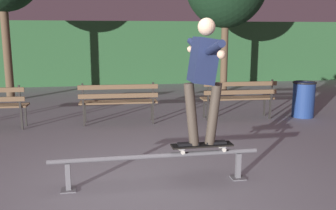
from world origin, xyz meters
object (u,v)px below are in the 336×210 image
object	(u,v)px
skateboard	(202,145)
park_bench_right_center	(238,95)
trash_can	(304,99)
grind_rail	(156,161)
park_bench_left_center	(119,99)
skateboarder	(204,71)

from	to	relation	value
skateboard	park_bench_right_center	size ratio (longest dim) A/B	0.48
trash_can	skateboard	bearing A→B (deg)	-135.21
grind_rail	trash_can	distance (m)	5.00
park_bench_left_center	trash_can	xyz separation A→B (m)	(4.12, -0.03, -0.12)
park_bench_left_center	trash_can	size ratio (longest dim) A/B	2.02
park_bench_right_center	trash_can	xyz separation A→B (m)	(1.53, -0.03, -0.12)
skateboard	park_bench_left_center	xyz separation A→B (m)	(-0.88, 3.25, 0.06)
park_bench_right_center	trash_can	world-z (taller)	park_bench_right_center
trash_can	park_bench_right_center	bearing A→B (deg)	178.90
park_bench_left_center	skateboarder	bearing A→B (deg)	-74.77
park_bench_left_center	park_bench_right_center	size ratio (longest dim) A/B	1.00
skateboarder	park_bench_right_center	world-z (taller)	skateboarder
skateboarder	park_bench_left_center	distance (m)	3.48
skateboard	trash_can	world-z (taller)	trash_can
grind_rail	park_bench_right_center	distance (m)	3.98
grind_rail	skateboard	distance (m)	0.60
trash_can	skateboarder	bearing A→B (deg)	-135.19
park_bench_right_center	skateboard	bearing A→B (deg)	-117.79
park_bench_right_center	trash_can	size ratio (longest dim) A/B	2.02
skateboard	trash_can	bearing A→B (deg)	44.79
skateboard	park_bench_left_center	size ratio (longest dim) A/B	0.48
grind_rail	trash_can	bearing A→B (deg)	40.09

